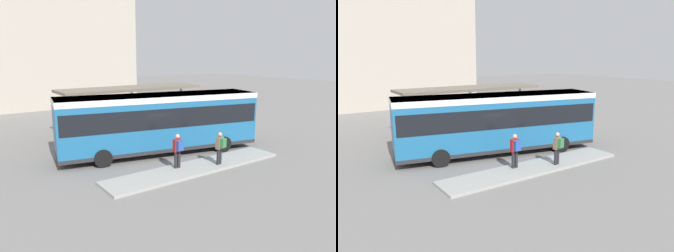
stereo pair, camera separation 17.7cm
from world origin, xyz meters
TOP-DOWN VIEW (x-y plane):
  - ground_plane at (0.00, 0.00)m, footprint 120.00×120.00m
  - curb_island at (0.04, -3.21)m, footprint 9.68×1.80m
  - city_bus at (0.01, -0.00)m, footprint 11.35×4.70m
  - pedestrian_waiting at (1.15, -3.62)m, footprint 0.43×0.47m
  - pedestrian_companion at (-0.87, -2.87)m, footprint 0.41×0.42m
  - bicycle_orange at (9.29, 4.12)m, footprint 0.48×1.70m
  - bicycle_yellow at (9.17, 4.88)m, footprint 0.48×1.58m
  - station_shelter at (1.28, 5.55)m, footprint 10.22×2.79m
  - potted_planter_near_shelter at (2.02, 3.03)m, footprint 0.92×0.92m
  - station_building at (-3.31, 26.28)m, footprint 24.67×15.39m

SIDE VIEW (x-z plane):
  - ground_plane at x=0.00m, z-range 0.00..0.00m
  - curb_island at x=0.04m, z-range 0.00..0.12m
  - bicycle_yellow at x=9.17m, z-range 0.00..0.69m
  - bicycle_orange at x=9.29m, z-range 0.00..0.73m
  - potted_planter_near_shelter at x=2.02m, z-range 0.03..1.42m
  - pedestrian_waiting at x=1.15m, z-range 0.24..1.86m
  - pedestrian_companion at x=-0.87m, z-range 0.24..1.90m
  - city_bus at x=0.01m, z-range 0.27..3.58m
  - station_shelter at x=1.28m, z-range 1.44..4.65m
  - station_building at x=-3.31m, z-range 0.00..12.93m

